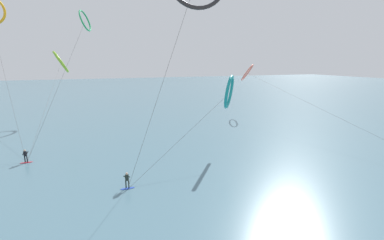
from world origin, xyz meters
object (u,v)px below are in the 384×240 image
Objects in this scene: kite_teal at (229,92)px; surfer_cobalt at (127,182)px; surfer_crimson at (26,157)px; kite_coral at (248,73)px; kite_emerald at (85,21)px; kite_lime at (61,62)px.

surfer_cobalt is at bearing -26.94° from kite_teal.
surfer_crimson is 0.04× the size of kite_coral.
surfer_cobalt is 32.06m from kite_emerald.
kite_teal is at bearing -150.22° from kite_lime.
kite_teal is 27.59m from kite_coral.
kite_lime is at bearing -74.25° from surfer_crimson.
kite_teal is (25.93, -3.67, 7.39)m from surfer_crimson.
kite_emerald is at bearing -161.45° from kite_lime.
surfer_crimson is 27.21m from kite_teal.
kite_lime reaches higher than kite_coral.
kite_emerald reaches higher than surfer_crimson.
surfer_cobalt is 0.04× the size of kite_coral.
kite_emerald reaches higher than kite_lime.
kite_lime is 41.36m from kite_coral.
kite_lime reaches higher than surfer_cobalt.
kite_emerald reaches higher than kite_coral.
kite_teal reaches higher than surfer_crimson.
kite_teal is at bearing -167.75° from surfer_crimson.
kite_coral reaches higher than kite_teal.
kite_coral reaches higher than surfer_cobalt.
surfer_crimson is 0.08× the size of kite_emerald.
kite_emerald is 36.22m from kite_coral.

